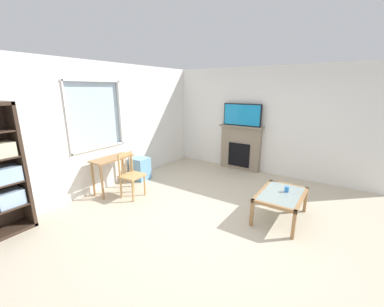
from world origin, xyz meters
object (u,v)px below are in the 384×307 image
desk_under_window (113,164)px  coffee_table (281,197)px  sippy_cup (287,189)px  plastic_drawer_unit (140,169)px  tv (242,115)px  wooden_chair (131,175)px  fireplace (240,148)px

desk_under_window → coffee_table: bearing=-75.8°
coffee_table → sippy_cup: sippy_cup is taller
plastic_drawer_unit → tv: bearing=-39.9°
plastic_drawer_unit → coffee_table: 3.29m
tv → coffee_table: size_ratio=1.00×
desk_under_window → wooden_chair: (0.02, -0.51, -0.13)m
fireplace → coffee_table: 2.60m
fireplace → sippy_cup: (-1.94, -1.64, -0.09)m
wooden_chair → tv: tv is taller
desk_under_window → tv: 3.40m
tv → coffee_table: (-2.03, -1.59, -1.08)m
desk_under_window → plastic_drawer_unit: bearing=3.5°
desk_under_window → fireplace: fireplace is taller
desk_under_window → sippy_cup: bearing=-74.3°
desk_under_window → plastic_drawer_unit: size_ratio=1.65×
fireplace → sippy_cup: size_ratio=13.21×
wooden_chair → sippy_cup: wooden_chair is taller
wooden_chair → coffee_table: bearing=-73.7°
desk_under_window → sippy_cup: (0.92, -3.29, -0.10)m
tv → sippy_cup: bearing=-139.5°
desk_under_window → coffee_table: size_ratio=0.86×
tv → plastic_drawer_unit: bearing=140.1°
sippy_cup → fireplace: bearing=40.3°
plastic_drawer_unit → desk_under_window: bearing=-176.5°
wooden_chair → sippy_cup: (0.90, -2.78, 0.04)m
fireplace → plastic_drawer_unit: bearing=140.4°
tv → sippy_cup: (-1.92, -1.64, -0.97)m
wooden_chair → tv: 3.20m
fireplace → tv: tv is taller
fireplace → sippy_cup: 2.54m
plastic_drawer_unit → tv: size_ratio=0.52×
fireplace → coffee_table: size_ratio=1.17×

